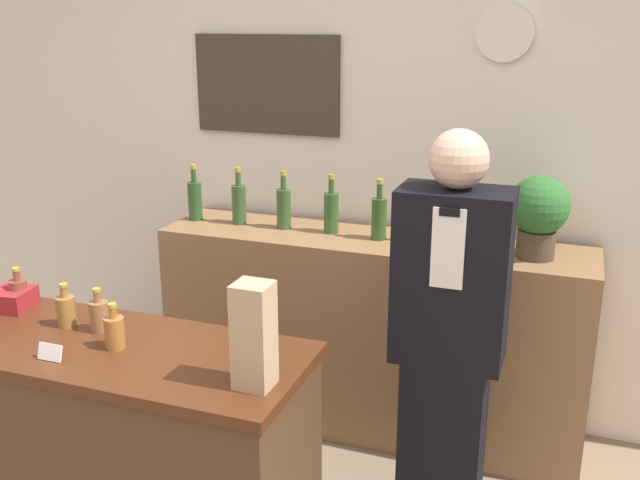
# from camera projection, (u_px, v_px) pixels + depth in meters

# --- Properties ---
(back_wall) EXTENTS (5.20, 0.09, 2.70)m
(back_wall) POSITION_uv_depth(u_px,v_px,m) (370.00, 149.00, 3.55)
(back_wall) COLOR silver
(back_wall) RESTS_ON ground_plane
(back_shelf) EXTENTS (2.04, 0.48, 0.99)m
(back_shelf) POSITION_uv_depth(u_px,v_px,m) (370.00, 334.00, 3.50)
(back_shelf) COLOR #8E6642
(back_shelf) RESTS_ON ground_plane
(display_counter) EXTENTS (1.35, 0.55, 0.91)m
(display_counter) POSITION_uv_depth(u_px,v_px,m) (126.00, 460.00, 2.57)
(display_counter) COLOR #4C331E
(display_counter) RESTS_ON ground_plane
(shopkeeper) EXTENTS (0.41, 0.26, 1.62)m
(shopkeeper) POSITION_uv_depth(u_px,v_px,m) (448.00, 344.00, 2.68)
(shopkeeper) COLOR black
(shopkeeper) RESTS_ON ground_plane
(potted_plant) EXTENTS (0.26, 0.26, 0.36)m
(potted_plant) POSITION_uv_depth(u_px,v_px,m) (539.00, 212.00, 3.02)
(potted_plant) COLOR #4C3D2D
(potted_plant) RESTS_ON back_shelf
(paper_bag) EXTENTS (0.11, 0.11, 0.33)m
(paper_bag) POSITION_uv_depth(u_px,v_px,m) (254.00, 336.00, 2.12)
(paper_bag) COLOR tan
(paper_bag) RESTS_ON display_counter
(price_card_right) EXTENTS (0.09, 0.02, 0.06)m
(price_card_right) POSITION_uv_depth(u_px,v_px,m) (50.00, 352.00, 2.32)
(price_card_right) COLOR white
(price_card_right) RESTS_ON display_counter
(gift_box) EXTENTS (0.16, 0.17, 0.08)m
(gift_box) POSITION_uv_depth(u_px,v_px,m) (12.00, 299.00, 2.74)
(gift_box) COLOR maroon
(gift_box) RESTS_ON display_counter
(counter_bottle_0) EXTENTS (0.07, 0.07, 0.16)m
(counter_bottle_0) POSITION_uv_depth(u_px,v_px,m) (19.00, 293.00, 2.74)
(counter_bottle_0) COLOR brown
(counter_bottle_0) RESTS_ON display_counter
(counter_bottle_2) EXTENTS (0.07, 0.07, 0.16)m
(counter_bottle_2) POSITION_uv_depth(u_px,v_px,m) (66.00, 310.00, 2.57)
(counter_bottle_2) COLOR olive
(counter_bottle_2) RESTS_ON display_counter
(counter_bottle_3) EXTENTS (0.07, 0.07, 0.16)m
(counter_bottle_3) POSITION_uv_depth(u_px,v_px,m) (99.00, 315.00, 2.53)
(counter_bottle_3) COLOR #94663E
(counter_bottle_3) RESTS_ON display_counter
(counter_bottle_4) EXTENTS (0.07, 0.07, 0.16)m
(counter_bottle_4) POSITION_uv_depth(u_px,v_px,m) (115.00, 331.00, 2.40)
(counter_bottle_4) COLOR #A5682E
(counter_bottle_4) RESTS_ON display_counter
(shelf_bottle_0) EXTENTS (0.07, 0.07, 0.29)m
(shelf_bottle_0) POSITION_uv_depth(u_px,v_px,m) (195.00, 199.00, 3.63)
(shelf_bottle_0) COLOR #2A4D26
(shelf_bottle_0) RESTS_ON back_shelf
(shelf_bottle_1) EXTENTS (0.07, 0.07, 0.29)m
(shelf_bottle_1) POSITION_uv_depth(u_px,v_px,m) (239.00, 203.00, 3.56)
(shelf_bottle_1) COLOR #345229
(shelf_bottle_1) RESTS_ON back_shelf
(shelf_bottle_2) EXTENTS (0.07, 0.07, 0.29)m
(shelf_bottle_2) POSITION_uv_depth(u_px,v_px,m) (284.00, 207.00, 3.48)
(shelf_bottle_2) COLOR #32542B
(shelf_bottle_2) RESTS_ON back_shelf
(shelf_bottle_3) EXTENTS (0.07, 0.07, 0.29)m
(shelf_bottle_3) POSITION_uv_depth(u_px,v_px,m) (331.00, 211.00, 3.41)
(shelf_bottle_3) COLOR #2F5627
(shelf_bottle_3) RESTS_ON back_shelf
(shelf_bottle_4) EXTENTS (0.07, 0.07, 0.29)m
(shelf_bottle_4) POSITION_uv_depth(u_px,v_px,m) (379.00, 217.00, 3.31)
(shelf_bottle_4) COLOR #2E5221
(shelf_bottle_4) RESTS_ON back_shelf
(shelf_bottle_5) EXTENTS (0.07, 0.07, 0.29)m
(shelf_bottle_5) POSITION_uv_depth(u_px,v_px,m) (432.00, 221.00, 3.24)
(shelf_bottle_5) COLOR #2C4F24
(shelf_bottle_5) RESTS_ON back_shelf
(shelf_bottle_6) EXTENTS (0.07, 0.07, 0.29)m
(shelf_bottle_6) POSITION_uv_depth(u_px,v_px,m) (486.00, 226.00, 3.16)
(shelf_bottle_6) COLOR #2E582B
(shelf_bottle_6) RESTS_ON back_shelf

